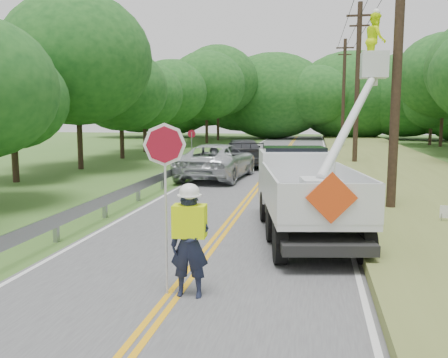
# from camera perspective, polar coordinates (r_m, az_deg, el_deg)

# --- Properties ---
(ground) EXTENTS (140.00, 140.00, 0.00)m
(ground) POSITION_cam_1_polar(r_m,az_deg,el_deg) (8.41, -7.88, -15.82)
(ground) COLOR #3B6325
(ground) RESTS_ON ground
(road) EXTENTS (7.20, 96.00, 0.03)m
(road) POSITION_cam_1_polar(r_m,az_deg,el_deg) (21.70, 3.91, -1.06)
(road) COLOR #49494B
(road) RESTS_ON ground
(guardrail) EXTENTS (0.18, 48.00, 0.77)m
(guardrail) POSITION_cam_1_polar(r_m,az_deg,el_deg) (23.30, -5.67, 0.89)
(guardrail) COLOR gray
(guardrail) RESTS_ON ground
(utility_poles) EXTENTS (1.60, 43.30, 10.00)m
(utility_poles) POSITION_cam_1_polar(r_m,az_deg,el_deg) (24.51, 16.86, 11.98)
(utility_poles) COLOR black
(utility_poles) RESTS_ON ground
(tall_grass_verge) EXTENTS (7.00, 96.00, 0.30)m
(tall_grass_verge) POSITION_cam_1_polar(r_m,az_deg,el_deg) (22.02, 22.59, -1.15)
(tall_grass_verge) COLOR olive
(tall_grass_verge) RESTS_ON ground
(treeline_left) EXTENTS (11.35, 57.15, 11.39)m
(treeline_left) POSITION_cam_1_polar(r_m,az_deg,el_deg) (40.63, -7.98, 11.42)
(treeline_left) COLOR #332319
(treeline_left) RESTS_ON ground
(treeline_horizon) EXTENTS (58.02, 15.78, 12.64)m
(treeline_horizon) POSITION_cam_1_polar(r_m,az_deg,el_deg) (63.51, 11.46, 9.64)
(treeline_horizon) COLOR #174519
(treeline_horizon) RESTS_ON ground
(flagger) EXTENTS (1.17, 0.50, 3.17)m
(flagger) POSITION_cam_1_polar(r_m,az_deg,el_deg) (8.82, -4.15, -6.76)
(flagger) COLOR #191E33
(flagger) RESTS_ON road
(bucket_truck) EXTENTS (4.03, 7.09, 6.45)m
(bucket_truck) POSITION_cam_1_polar(r_m,az_deg,el_deg) (14.25, 9.89, 0.21)
(bucket_truck) COLOR black
(bucket_truck) RESTS_ON road
(suv_silver) EXTENTS (3.44, 6.61, 1.78)m
(suv_silver) POSITION_cam_1_polar(r_m,az_deg,el_deg) (24.66, -0.81, 2.14)
(suv_silver) COLOR silver
(suv_silver) RESTS_ON road
(suv_darkgrey) EXTENTS (3.59, 6.23, 1.70)m
(suv_darkgrey) POSITION_cam_1_polar(r_m,az_deg,el_deg) (30.36, 2.21, 3.14)
(suv_darkgrey) COLOR #323439
(suv_darkgrey) RESTS_ON road
(stop_sign_permanent) EXTENTS (0.49, 0.13, 2.35)m
(stop_sign_permanent) POSITION_cam_1_polar(r_m,az_deg,el_deg) (29.22, -3.83, 4.26)
(stop_sign_permanent) COLOR gray
(stop_sign_permanent) RESTS_ON ground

